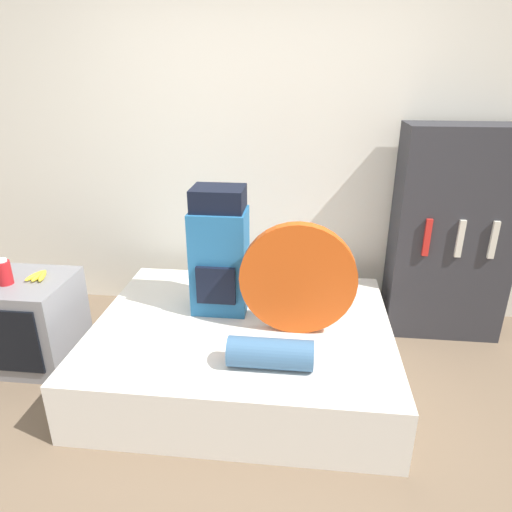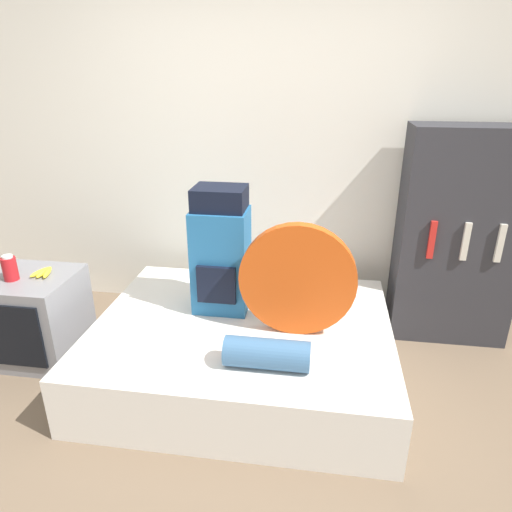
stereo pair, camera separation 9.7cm
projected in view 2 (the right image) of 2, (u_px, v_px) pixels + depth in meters
ground_plane at (214, 461)px, 2.31m from camera, size 16.00×16.00×0.00m
wall_back at (262, 148)px, 3.40m from camera, size 8.00×0.05×2.60m
bed at (243, 347)px, 2.92m from camera, size 1.83×1.47×0.38m
backpack at (221, 252)px, 2.88m from camera, size 0.35×0.31×0.81m
tent_bag at (297, 280)px, 2.62m from camera, size 0.68×0.07×0.68m
sleeping_roll at (267, 354)px, 2.39m from camera, size 0.45×0.16×0.16m
television at (31, 316)px, 3.08m from camera, size 0.63×0.54×0.59m
canister at (10, 268)px, 2.89m from camera, size 0.09×0.09×0.17m
banana_bunch at (44, 272)px, 2.99m from camera, size 0.13×0.17×0.03m
bookshelf at (457, 237)px, 3.17m from camera, size 0.80×0.39×1.52m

